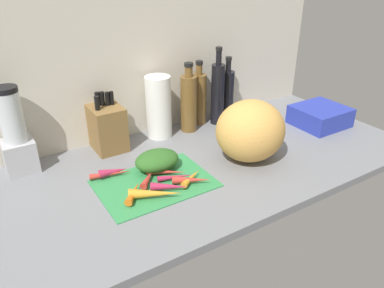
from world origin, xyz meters
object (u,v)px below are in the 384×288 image
carrot_8 (170,187)px  knife_block (107,127)px  carrot_5 (191,178)px  carrot_3 (111,174)px  carrot_4 (176,177)px  bottle_2 (218,93)px  carrot_6 (148,178)px  bottle_1 (199,98)px  carrot_1 (166,172)px  bottle_0 (189,102)px  bottle_3 (227,93)px  carrot_7 (113,171)px  blender_appliance (16,136)px  winter_squash (250,131)px  dish_rack (320,116)px  cutting_board (155,183)px  carrot_2 (155,194)px  carrot_9 (133,193)px  carrot_0 (191,180)px  paper_towel_roll (159,107)px

carrot_8 → knife_block: bearing=97.4°
carrot_5 → carrot_3: bearing=142.6°
carrot_4 → carrot_5: (4.28, -3.62, 0.21)cm
bottle_2 → carrot_6: bearing=-149.2°
bottle_1 → bottle_2: (7.38, -4.52, 2.49)cm
carrot_5 → carrot_6: (-13.16, 7.73, 0.08)cm
carrot_1 → carrot_3: size_ratio=0.94×
carrot_8 → bottle_0: 52.34cm
bottle_3 → carrot_1: bearing=-147.2°
carrot_7 → blender_appliance: blender_appliance is taller
carrot_1 → carrot_3: carrot_1 is taller
carrot_3 → bottle_1: bearing=24.9°
carrot_3 → blender_appliance: 36.74cm
winter_squash → bottle_1: 39.79cm
bottle_0 → bottle_1: bottle_0 is taller
carrot_1 → carrot_7: (-16.29, 9.77, 0.43)cm
dish_rack → cutting_board: bearing=-177.0°
carrot_2 → bottle_1: (46.65, 45.56, 9.98)cm
bottle_0 → bottle_2: bottle_2 is taller
carrot_2 → bottle_0: size_ratio=0.55×
carrot_5 → bottle_3: bottle_3 is taller
carrot_1 → bottle_3: 63.12cm
carrot_2 → carrot_9: bearing=139.3°
carrot_8 → winter_squash: (38.17, 4.50, 9.66)cm
carrot_4 → carrot_8: (-5.28, -4.97, 0.49)cm
carrot_7 → dish_rack: size_ratio=0.44×
carrot_7 → carrot_0: bearing=-43.1°
carrot_0 → bottle_2: size_ratio=0.37×
carrot_1 → knife_block: (-9.36, 32.80, 7.59)cm
carrot_5 → blender_appliance: (-49.05, 40.89, 11.99)cm
carrot_5 → dish_rack: (77.90, 10.64, 2.39)cm
cutting_board → winter_squash: winter_squash is taller
carrot_1 → carrot_2: size_ratio=0.82×
carrot_6 → knife_block: (-1.94, 33.31, 7.45)cm
carrot_2 → carrot_9: (-5.58, 4.80, -0.40)cm
carrot_3 → winter_squash: winter_squash is taller
carrot_1 → dish_rack: 83.71cm
carrot_2 → carrot_7: size_ratio=1.69×
knife_block → carrot_9: bearing=-99.1°
carrot_0 → bottle_1: (31.94, 44.50, 10.27)cm
carrot_6 → dish_rack: (91.05, 2.91, 2.31)cm
carrot_7 → carrot_2: bearing=-73.1°
blender_appliance → cutting_board: bearing=-42.9°
carrot_2 → paper_towel_roll: paper_towel_roll is taller
carrot_5 → bottle_0: 46.00cm
carrot_8 → carrot_3: bearing=125.5°
carrot_6 → blender_appliance: size_ratio=0.35×
carrot_0 → knife_block: 45.53cm
carrot_7 → bottle_0: (44.63, 20.39, 11.04)cm
carrot_0 → paper_towel_roll: paper_towel_roll is taller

